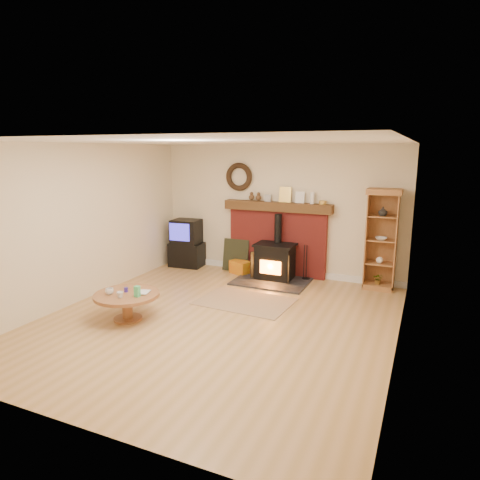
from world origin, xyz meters
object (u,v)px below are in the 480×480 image
at_px(wood_stove, 274,263).
at_px(tv_unit, 187,244).
at_px(curio_cabinet, 381,239).
at_px(coffee_table, 127,298).

relative_size(wood_stove, tv_unit, 1.37).
relative_size(wood_stove, curio_cabinet, 0.77).
bearing_deg(tv_unit, wood_stove, -5.38).
bearing_deg(tv_unit, coffee_table, -75.96).
distance_m(tv_unit, curio_cabinet, 4.03).
bearing_deg(coffee_table, curio_cabinet, 43.19).
bearing_deg(wood_stove, coffee_table, -115.72).
height_order(curio_cabinet, coffee_table, curio_cabinet).
xyz_separation_m(wood_stove, curio_cabinet, (1.92, 0.28, 0.57)).
relative_size(tv_unit, curio_cabinet, 0.56).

